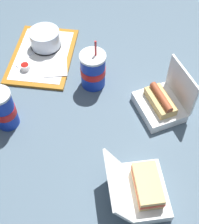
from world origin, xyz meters
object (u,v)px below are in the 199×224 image
food_tray (43,56)px  soda_cup_corner (4,109)px  cake_container (45,39)px  ketchup_cup (25,67)px  clamshell_hotdog_center (162,103)px  clamshell_sandwich_back (143,189)px  soda_cup_front (93,70)px  plastic_fork (26,59)px

food_tray → soda_cup_corner: bearing=172.2°
cake_container → ketchup_cup: bearing=159.5°
clamshell_hotdog_center → cake_container: bearing=60.1°
clamshell_sandwich_back → soda_cup_front: soda_cup_front is taller
food_tray → plastic_fork: size_ratio=3.41×
food_tray → clamshell_sandwich_back: size_ratio=1.61×
soda_cup_corner → soda_cup_front: 0.37m
plastic_fork → cake_container: bearing=-7.3°
food_tray → soda_cup_front: bearing=-118.5°
cake_container → soda_cup_corner: size_ratio=0.59×
ketchup_cup → soda_cup_corner: bearing=-179.7°
ketchup_cup → food_tray: bearing=-28.6°
ketchup_cup → plastic_fork: 0.06m
food_tray → cake_container: size_ratio=2.78×
clamshell_sandwich_back → soda_cup_corner: bearing=65.9°
food_tray → clamshell_sandwich_back: (-0.59, -0.45, 0.04)m
plastic_fork → clamshell_sandwich_back: 0.75m
soda_cup_front → ketchup_cup: bearing=82.6°
clamshell_hotdog_center → clamshell_sandwich_back: (-0.35, 0.06, 0.00)m
clamshell_hotdog_center → clamshell_sandwich_back: 0.35m
cake_container → ketchup_cup: cake_container is taller
plastic_fork → clamshell_hotdog_center: 0.61m
clamshell_hotdog_center → ketchup_cup: bearing=75.8°
cake_container → soda_cup_corner: bearing=172.5°
ketchup_cup → clamshell_hotdog_center: (-0.14, -0.57, 0.02)m
clamshell_sandwich_back → clamshell_hotdog_center: bearing=-9.9°
cake_container → clamshell_sandwich_back: (-0.64, -0.45, -0.01)m
clamshell_hotdog_center → soda_cup_corner: 0.58m
cake_container → clamshell_hotdog_center: (-0.29, -0.51, -0.01)m
clamshell_hotdog_center → clamshell_sandwich_back: bearing=170.1°
food_tray → clamshell_hotdog_center: (-0.24, -0.52, 0.04)m
plastic_fork → clamshell_hotdog_center: clamshell_hotdog_center is taller
clamshell_hotdog_center → clamshell_sandwich_back: size_ratio=0.99×
plastic_fork → clamshell_sandwich_back: size_ratio=0.47×
cake_container → clamshell_hotdog_center: 0.59m
soda_cup_front → clamshell_hotdog_center: bearing=-111.0°
cake_container → food_tray: bearing=174.4°
clamshell_hotdog_center → soda_cup_corner: bearing=102.4°
soda_cup_corner → cake_container: bearing=-7.5°
soda_cup_front → plastic_fork: bearing=73.3°
food_tray → plastic_fork: plastic_fork is taller
food_tray → soda_cup_front: size_ratio=1.74×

